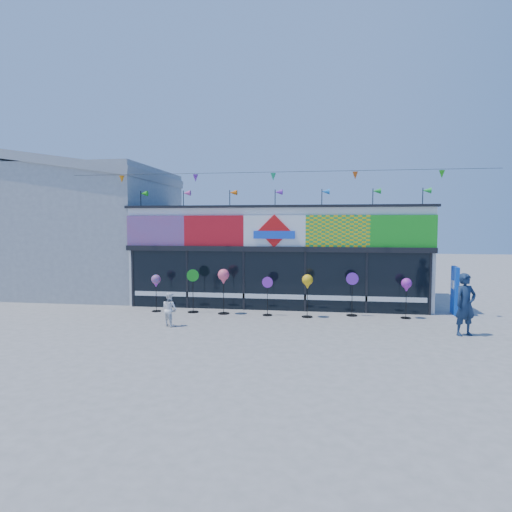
% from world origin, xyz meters
% --- Properties ---
extents(ground, '(80.00, 80.00, 0.00)m').
position_xyz_m(ground, '(0.00, 0.00, 0.00)').
color(ground, slate).
rests_on(ground, ground).
extents(kite_shop, '(16.00, 5.70, 5.31)m').
position_xyz_m(kite_shop, '(0.00, 5.94, 2.05)').
color(kite_shop, white).
rests_on(kite_shop, ground).
extents(neighbour_building, '(8.18, 7.20, 6.87)m').
position_xyz_m(neighbour_building, '(-10.00, 7.00, 3.20)').
color(neighbour_building, '#A7AAAC').
rests_on(neighbour_building, ground).
extents(blue_sign, '(0.20, 0.90, 1.78)m').
position_xyz_m(blue_sign, '(6.74, 3.69, 0.90)').
color(blue_sign, '#0C47BE').
rests_on(blue_sign, ground).
extents(spinner_0, '(0.36, 0.36, 1.43)m').
position_xyz_m(spinner_0, '(-4.46, 2.51, 1.14)').
color(spinner_0, black).
rests_on(spinner_0, ground).
extents(spinner_1, '(0.46, 0.42, 1.65)m').
position_xyz_m(spinner_1, '(-3.01, 2.55, 0.87)').
color(spinner_1, black).
rests_on(spinner_1, ground).
extents(spinner_2, '(0.43, 0.43, 1.69)m').
position_xyz_m(spinner_2, '(-1.79, 2.45, 1.35)').
color(spinner_2, black).
rests_on(spinner_2, ground).
extents(spinner_3, '(0.40, 0.36, 1.43)m').
position_xyz_m(spinner_3, '(-0.13, 2.41, 0.75)').
color(spinner_3, black).
rests_on(spinner_3, ground).
extents(spinner_4, '(0.39, 0.39, 1.56)m').
position_xyz_m(spinner_4, '(1.33, 2.30, 1.25)').
color(spinner_4, black).
rests_on(spinner_4, ground).
extents(spinner_5, '(0.45, 0.41, 1.59)m').
position_xyz_m(spinner_5, '(2.94, 2.81, 0.84)').
color(spinner_5, black).
rests_on(spinner_5, ground).
extents(spinner_6, '(0.37, 0.37, 1.44)m').
position_xyz_m(spinner_6, '(4.82, 2.64, 1.15)').
color(spinner_6, black).
rests_on(spinner_6, ground).
extents(adult_man, '(0.81, 0.69, 1.89)m').
position_xyz_m(adult_man, '(6.15, 0.32, 0.94)').
color(adult_man, '#152743').
rests_on(adult_man, ground).
extents(child, '(0.63, 0.55, 1.12)m').
position_xyz_m(child, '(-3.11, 0.19, 0.56)').
color(child, white).
rests_on(child, ground).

